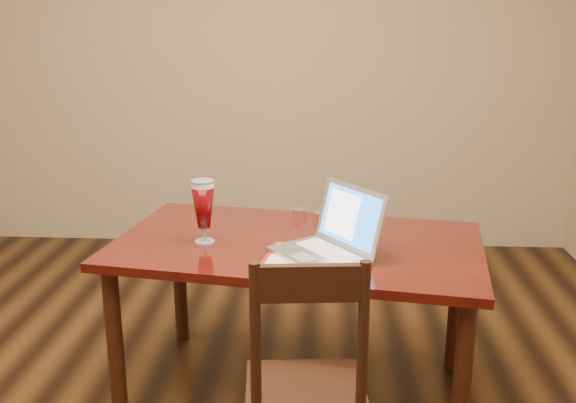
{
  "coord_description": "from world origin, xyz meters",
  "views": [
    {
      "loc": [
        0.52,
        -1.97,
        1.6
      ],
      "look_at": [
        0.37,
        0.59,
        0.87
      ],
      "focal_mm": 40.0,
      "sensor_mm": 36.0,
      "label": 1
    }
  ],
  "objects": [
    {
      "name": "dining_table",
      "position": [
        0.41,
        0.54,
        0.63
      ],
      "size": [
        1.62,
        1.07,
        0.97
      ],
      "rotation": [
        0.0,
        0.0,
        -0.16
      ],
      "color": "#490E09",
      "rests_on": "ground"
    },
    {
      "name": "dining_chair",
      "position": [
        0.47,
        -0.14,
        0.44
      ],
      "size": [
        0.43,
        0.41,
        0.93
      ],
      "rotation": [
        0.0,
        0.0,
        0.09
      ],
      "color": "black",
      "rests_on": "ground"
    }
  ]
}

